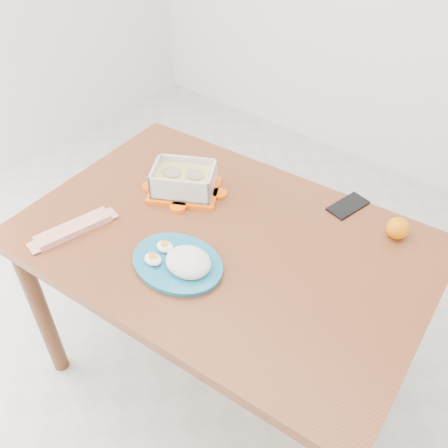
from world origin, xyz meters
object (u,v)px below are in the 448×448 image
Objects in this scene: orange_fruit at (398,228)px; rice_plate at (181,261)px; smartphone at (348,206)px; dining_table at (224,259)px; food_container at (184,180)px.

rice_plate is at bearing -129.64° from orange_fruit.
smartphone is (0.25, 0.56, -0.02)m from rice_plate.
smartphone is (-0.19, 0.04, -0.03)m from orange_fruit.
orange_fruit is at bearing 35.18° from dining_table.
smartphone is at bearing 1.02° from food_container.
food_container is at bearing 154.60° from dining_table.
orange_fruit is (0.41, 0.35, 0.13)m from dining_table.
orange_fruit is at bearing 1.18° from smartphone.
food_container is 2.03× the size of smartphone.
smartphone is at bearing 62.61° from rice_plate.
dining_table is 19.10× the size of orange_fruit.
rice_plate reaches higher than orange_fruit.
food_container reaches higher than dining_table.
orange_fruit is 0.68m from rice_plate.
rice_plate is 0.61m from smartphone.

